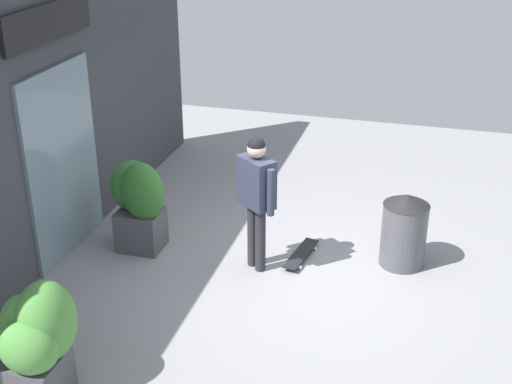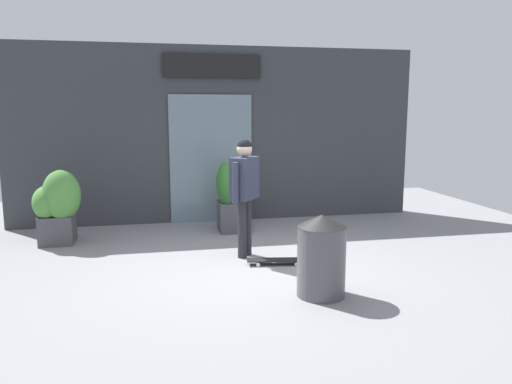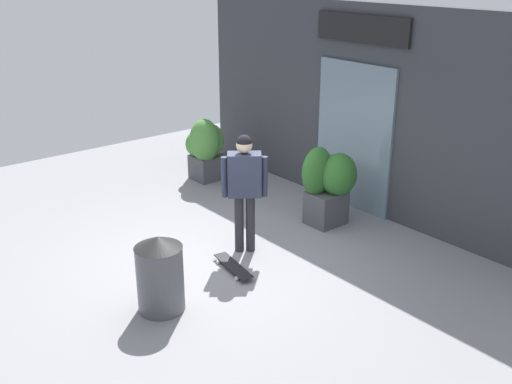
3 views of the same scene
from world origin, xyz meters
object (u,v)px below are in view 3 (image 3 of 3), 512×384
skateboard (234,266)px  planter_box_right (329,183)px  skateboarder (244,181)px  trash_bin (160,273)px  planter_box_left (205,147)px

skateboard → planter_box_right: size_ratio=0.67×
skateboarder → trash_bin: 1.92m
skateboarder → planter_box_left: (-2.79, 1.28, -0.42)m
trash_bin → planter_box_left: bearing=138.1°
skateboarder → skateboard: skateboarder is taller
skateboarder → skateboard: (0.36, -0.49, -1.01)m
skateboard → skateboarder: bearing=136.3°
planter_box_left → trash_bin: 4.53m
planter_box_left → trash_bin: bearing=-41.9°
skateboard → trash_bin: 1.34m
skateboard → trash_bin: (0.21, -1.25, 0.42)m
skateboarder → skateboard: bearing=-15.6°
planter_box_right → trash_bin: 3.38m
skateboarder → trash_bin: (0.58, -1.74, -0.58)m
planter_box_left → trash_bin: (3.37, -3.02, -0.17)m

